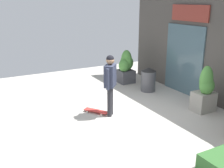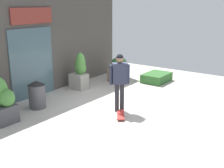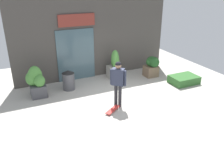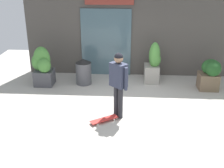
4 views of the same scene
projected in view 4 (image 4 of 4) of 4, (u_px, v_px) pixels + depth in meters
ground_plane at (131, 111)px, 8.01m from camera, size 12.00×12.00×0.00m
building_facade at (131, 24)px, 10.13m from camera, size 7.67×0.31×3.80m
skateboarder at (118, 79)px, 7.30m from camera, size 0.50×0.49×1.78m
skateboard at (104, 119)px, 7.45m from camera, size 0.74×0.60×0.08m
planter_box_left at (153, 64)px, 9.81m from camera, size 0.54×0.63×1.42m
planter_box_right at (210, 73)px, 9.22m from camera, size 0.64×0.68×1.03m
planter_box_mid at (42, 66)px, 9.61m from camera, size 0.73×0.74×1.32m
trash_bin at (84, 71)px, 9.72m from camera, size 0.54×0.54×0.89m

